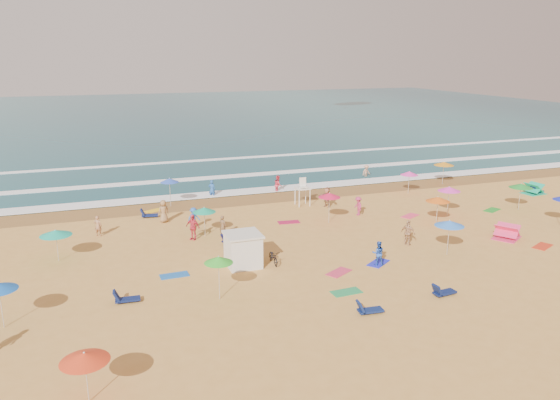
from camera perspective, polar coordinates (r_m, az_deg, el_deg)
name	(u,v)px	position (r m, az deg, el deg)	size (l,w,h in m)	color
ground	(276,245)	(38.01, -0.44, -4.72)	(220.00, 220.00, 0.00)	gold
ocean	(144,117)	(119.07, -13.99, 8.40)	(220.00, 140.00, 0.18)	#0C4756
wet_sand	(230,201)	(49.45, -5.20, -0.08)	(220.00, 220.00, 0.00)	olive
surf_foam	(209,179)	(57.77, -7.41, 2.16)	(200.00, 18.70, 0.05)	white
cabana	(243,251)	(34.16, -3.88, -5.29)	(2.00, 2.00, 2.00)	silver
cabana_roof	(243,234)	(33.81, -3.91, -3.61)	(2.20, 2.20, 0.12)	silver
bicycle	(273,257)	(34.61, -0.69, -5.95)	(0.60, 1.71, 0.90)	black
lifeguard_stand	(303,194)	(47.58, 2.37, 0.67)	(1.20, 1.20, 2.10)	white
beach_umbrellas	(306,212)	(38.17, 2.69, -1.30)	(45.50, 28.51, 0.77)	#3379E7
loungers	(403,241)	(39.19, 12.77, -4.23)	(40.08, 21.78, 0.34)	#0F1A4C
towels	(324,248)	(37.42, 4.67, -5.07)	(39.81, 22.62, 0.03)	red
popup_tents	(522,206)	(49.69, 23.99, -0.56)	(14.02, 11.73, 1.20)	#EA3469
beachgoers	(251,215)	(42.21, -3.06, -1.58)	(46.32, 27.28, 2.12)	#A8724D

